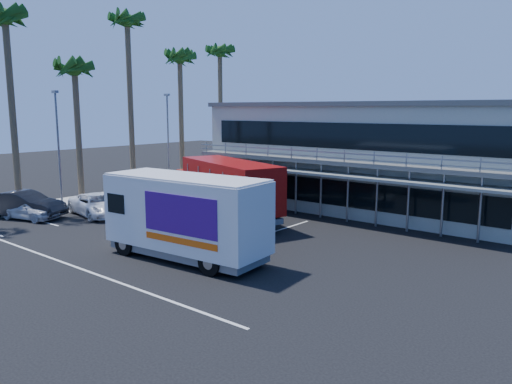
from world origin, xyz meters
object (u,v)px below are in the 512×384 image
Objects in this scene: red_truck at (224,187)px; parked_car_a at (29,208)px; parked_car_b at (25,205)px; white_van at (186,216)px.

red_truck is 2.76× the size of parked_car_a.
parked_car_b is (-10.08, -7.76, -1.18)m from red_truck.
white_van reaches higher than parked_car_b.
parked_car_b is at bearing 176.81° from white_van.
parked_car_a is at bearing 177.07° from white_van.
red_truck is 8.59m from white_van.
white_van reaches higher than parked_car_a.
parked_car_b is (-14.49, -0.39, -1.20)m from white_van.
parked_car_a is at bearing -120.31° from red_truck.
parked_car_b is at bearing -122.21° from red_truck.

